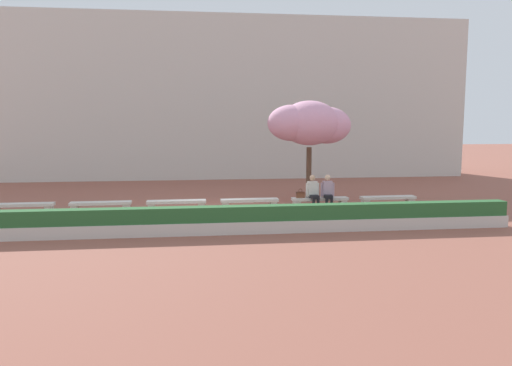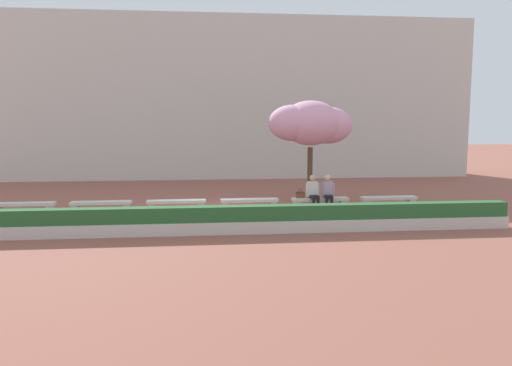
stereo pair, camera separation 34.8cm
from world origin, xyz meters
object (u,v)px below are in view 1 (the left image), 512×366
(stone_bench_east_end, at_px, (320,201))
(person_seated_right, at_px, (328,191))
(stone_bench_west_end, at_px, (22,207))
(handbag, at_px, (300,194))
(stone_bench_center, at_px, (177,204))
(stone_bench_near_east, at_px, (250,203))
(stone_bench_far_east, at_px, (388,200))
(stone_bench_near_west, at_px, (101,206))
(cherry_tree_main, at_px, (309,124))
(person_seated_left, at_px, (313,191))

(stone_bench_east_end, height_order, person_seated_right, person_seated_right)
(stone_bench_west_end, xyz_separation_m, handbag, (9.71, 0.01, 0.27))
(stone_bench_center, relative_size, stone_bench_near_east, 1.00)
(stone_bench_west_end, relative_size, stone_bench_near_east, 1.00)
(stone_bench_far_east, height_order, person_seated_right, person_seated_right)
(stone_bench_east_end, xyz_separation_m, stone_bench_far_east, (2.61, 0.00, 0.00))
(stone_bench_near_west, bearing_deg, stone_bench_center, 0.00)
(stone_bench_near_west, distance_m, handbag, 7.10)
(stone_bench_far_east, bearing_deg, stone_bench_center, 180.00)
(stone_bench_near_east, height_order, stone_bench_far_east, same)
(stone_bench_far_east, distance_m, handbag, 3.36)
(stone_bench_east_end, relative_size, person_seated_right, 1.62)
(stone_bench_west_end, bearing_deg, person_seated_right, -0.28)
(stone_bench_far_east, xyz_separation_m, handbag, (-3.34, 0.01, 0.27))
(person_seated_right, distance_m, cherry_tree_main, 3.18)
(stone_bench_near_east, height_order, handbag, handbag)
(stone_bench_west_end, distance_m, cherry_tree_main, 11.02)
(stone_bench_west_end, xyz_separation_m, person_seated_left, (10.17, -0.05, 0.39))
(stone_bench_west_end, distance_m, stone_bench_far_east, 13.05)
(stone_bench_west_end, xyz_separation_m, stone_bench_far_east, (13.05, 0.00, 0.00))
(stone_bench_west_end, distance_m, stone_bench_near_west, 2.61)
(stone_bench_west_end, relative_size, stone_bench_east_end, 1.00)
(stone_bench_east_end, height_order, cherry_tree_main, cherry_tree_main)
(stone_bench_east_end, distance_m, stone_bench_far_east, 2.61)
(person_seated_left, relative_size, cherry_tree_main, 0.32)
(stone_bench_near_west, height_order, stone_bench_east_end, same)
(stone_bench_east_end, height_order, handbag, handbag)
(stone_bench_far_east, distance_m, cherry_tree_main, 4.31)
(stone_bench_near_west, relative_size, stone_bench_east_end, 1.00)
(stone_bench_center, height_order, handbag, handbag)
(person_seated_left, height_order, cherry_tree_main, cherry_tree_main)
(stone_bench_west_end, bearing_deg, stone_bench_east_end, 0.00)
(stone_bench_near_west, height_order, stone_bench_near_east, same)
(stone_bench_center, height_order, stone_bench_near_east, same)
(stone_bench_near_east, relative_size, cherry_tree_main, 0.52)
(handbag, bearing_deg, stone_bench_far_east, -0.20)
(stone_bench_west_end, height_order, stone_bench_near_east, same)
(stone_bench_near_east, bearing_deg, stone_bench_near_west, 180.00)
(stone_bench_west_end, relative_size, handbag, 6.17)
(stone_bench_center, xyz_separation_m, stone_bench_near_east, (2.61, 0.00, 0.00))
(stone_bench_west_end, relative_size, cherry_tree_main, 0.52)
(stone_bench_near_east, xyz_separation_m, stone_bench_far_east, (5.22, 0.00, 0.00))
(person_seated_right, distance_m, handbag, 1.02)
(stone_bench_near_west, xyz_separation_m, stone_bench_center, (2.61, 0.00, 0.00))
(stone_bench_near_west, bearing_deg, stone_bench_west_end, 180.00)
(stone_bench_near_west, distance_m, stone_bench_near_east, 5.22)
(stone_bench_east_end, bearing_deg, stone_bench_far_east, 0.00)
(stone_bench_near_east, bearing_deg, stone_bench_center, 180.00)
(stone_bench_near_east, bearing_deg, person_seated_right, -1.06)
(cherry_tree_main, bearing_deg, stone_bench_near_east, -143.16)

